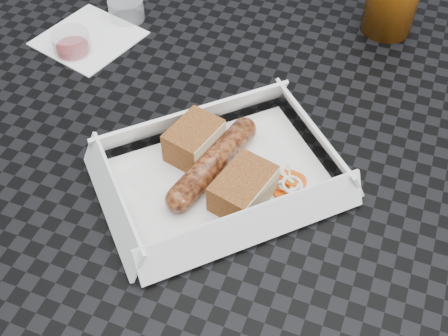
% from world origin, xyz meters
% --- Properties ---
extents(patio_table, '(0.80, 0.80, 0.74)m').
position_xyz_m(patio_table, '(0.00, 0.00, 0.67)').
color(patio_table, black).
rests_on(patio_table, ground).
extents(food_tray, '(0.22, 0.15, 0.00)m').
position_xyz_m(food_tray, '(-0.11, -0.09, 0.75)').
color(food_tray, white).
rests_on(food_tray, patio_table).
extents(bratwurst, '(0.13, 0.09, 0.03)m').
position_xyz_m(bratwurst, '(-0.11, -0.07, 0.76)').
color(bratwurst, brown).
rests_on(bratwurst, food_tray).
extents(bread_near, '(0.07, 0.07, 0.04)m').
position_xyz_m(bread_near, '(-0.12, -0.04, 0.77)').
color(bread_near, brown).
rests_on(bread_near, food_tray).
extents(bread_far, '(0.08, 0.07, 0.03)m').
position_xyz_m(bread_far, '(-0.10, -0.12, 0.77)').
color(bread_far, brown).
rests_on(bread_far, food_tray).
extents(veg_garnish, '(0.03, 0.03, 0.00)m').
position_xyz_m(veg_garnish, '(-0.05, -0.12, 0.75)').
color(veg_garnish, '#D74609').
rests_on(veg_garnish, food_tray).
extents(napkin, '(0.16, 0.16, 0.00)m').
position_xyz_m(napkin, '(-0.17, 0.22, 0.75)').
color(napkin, white).
rests_on(napkin, patio_table).
extents(condiment_cup_sauce, '(0.05, 0.05, 0.03)m').
position_xyz_m(condiment_cup_sauce, '(-0.20, 0.20, 0.76)').
color(condiment_cup_sauce, maroon).
rests_on(condiment_cup_sauce, patio_table).
extents(condiment_cup_empty, '(0.05, 0.05, 0.03)m').
position_xyz_m(condiment_cup_empty, '(-0.11, 0.25, 0.76)').
color(condiment_cup_empty, silver).
rests_on(condiment_cup_empty, patio_table).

